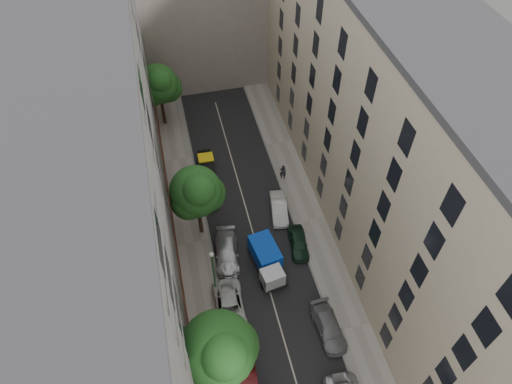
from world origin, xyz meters
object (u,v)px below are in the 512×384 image
object	(u,v)px
tree_mid	(197,193)
lamp_post	(213,269)
car_left_2	(230,308)
car_left_4	(209,190)
car_right_3	(279,208)
tree_far	(159,86)
tarp_truck	(267,260)
car_left_5	(207,165)
car_right_1	(328,328)
car_right_2	(298,243)
car_left_3	(227,253)
pedestrian	(283,172)
tree_near	(220,351)
car_left_1	(246,382)

from	to	relation	value
tree_mid	lamp_post	bearing A→B (deg)	-88.98
car_left_2	car_left_4	xyz separation A→B (m)	(0.43, 12.78, 0.05)
car_right_3	tree_far	xyz separation A→B (m)	(-9.10, 15.53, 4.64)
car_left_4	tarp_truck	bearing A→B (deg)	-60.73
car_left_2	lamp_post	world-z (taller)	lamp_post
car_left_5	tree_mid	xyz separation A→B (m)	(-1.70, -8.05, 4.90)
car_right_1	car_right_2	bearing A→B (deg)	87.41
car_left_3	tree_mid	distance (m)	6.01
pedestrian	tree_near	bearing A→B (deg)	76.74
car_left_4	pedestrian	world-z (taller)	pedestrian
car_left_2	car_left_1	bearing A→B (deg)	-87.36
car_left_2	car_right_1	bearing A→B (deg)	-22.95
car_left_2	pedestrian	bearing A→B (deg)	61.12
tree_mid	car_left_2	bearing A→B (deg)	-83.80
lamp_post	car_right_1	bearing A→B (deg)	-34.14
tarp_truck	car_right_3	size ratio (longest dim) A/B	1.23
tarp_truck	car_right_1	distance (m)	7.50
car_left_5	car_right_2	distance (m)	13.25
car_left_2	car_right_2	size ratio (longest dim) A/B	1.33
car_left_4	tree_near	distance (m)	18.89
tarp_truck	car_left_1	distance (m)	10.15
car_left_1	car_left_4	distance (m)	18.80
lamp_post	car_right_3	bearing A→B (deg)	43.76
car_right_1	lamp_post	world-z (taller)	lamp_post
car_left_4	tree_mid	world-z (taller)	tree_mid
car_left_4	car_left_1	bearing A→B (deg)	-82.29
car_left_3	tree_near	bearing A→B (deg)	-93.99
tree_near	lamp_post	xyz separation A→B (m)	(0.71, 7.32, -1.91)
car_left_4	car_right_1	distance (m)	17.53
tarp_truck	car_left_3	xyz separation A→B (m)	(-3.14, 1.85, -0.51)
car_left_2	tree_near	distance (m)	7.46
car_right_1	tree_far	bearing A→B (deg)	106.98
tree_near	tree_far	world-z (taller)	tree_near
car_left_3	car_left_1	bearing A→B (deg)	-85.78
tarp_truck	car_left_1	size ratio (longest dim) A/B	1.11
car_right_3	tree_near	size ratio (longest dim) A/B	0.50
car_right_2	pedestrian	bearing A→B (deg)	91.39
car_left_3	tree_near	size ratio (longest dim) A/B	0.59
car_right_1	pedestrian	size ratio (longest dim) A/B	2.54
tree_near	tree_far	distance (m)	29.89
car_left_3	tarp_truck	bearing A→B (deg)	-22.25
car_right_3	car_left_2	bearing A→B (deg)	-117.00
car_left_4	car_right_3	size ratio (longest dim) A/B	1.06
car_right_1	car_right_3	world-z (taller)	car_right_3
car_left_1	tree_near	world-z (taller)	tree_near
car_left_2	tree_far	size ratio (longest dim) A/B	0.66
pedestrian	car_left_4	bearing A→B (deg)	17.27
pedestrian	lamp_post	bearing A→B (deg)	65.76
car_left_1	car_left_2	distance (m)	6.02
car_left_5	tree_far	bearing A→B (deg)	113.34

